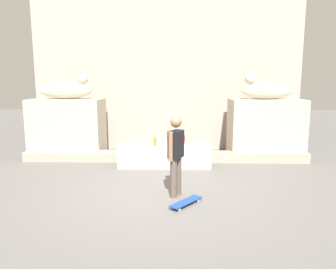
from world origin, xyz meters
TOP-DOWN VIEW (x-y plane):
  - ground_plane at (0.00, 0.00)m, footprint 40.00×40.00m
  - facade_wall at (0.00, 4.86)m, footprint 9.03×0.60m
  - pedestal_left at (-3.11, 3.52)m, footprint 2.20×1.23m
  - pedestal_right at (3.11, 3.52)m, footprint 2.20×1.23m
  - statue_reclining_left at (-3.07, 3.53)m, footprint 1.62×0.63m
  - statue_reclining_right at (3.07, 3.52)m, footprint 1.65×0.74m
  - ledge_block at (0.00, 2.32)m, footprint 2.55×0.75m
  - skater at (0.32, -0.03)m, footprint 0.35×0.49m
  - skateboard at (0.52, -0.54)m, footprint 0.66×0.75m
  - bottle_orange at (-0.25, 2.14)m, footprint 0.07×0.07m
  - bottle_clear at (-0.56, 2.30)m, footprint 0.07×0.07m
  - bottle_red at (0.54, 2.57)m, footprint 0.07×0.07m
  - stair_step at (0.00, 2.89)m, footprint 8.42×0.50m

SIDE VIEW (x-z plane):
  - ground_plane at x=0.00m, z-range 0.00..0.00m
  - skateboard at x=0.52m, z-range 0.02..0.10m
  - stair_step at x=0.00m, z-range 0.00..0.28m
  - ledge_block at x=0.00m, z-range 0.00..0.62m
  - bottle_orange at x=-0.25m, z-range 0.59..0.86m
  - bottle_clear at x=-0.56m, z-range 0.59..0.87m
  - bottle_red at x=0.54m, z-range 0.59..0.87m
  - pedestal_left at x=-3.11m, z-range 0.00..1.81m
  - pedestal_right at x=3.11m, z-range 0.00..1.81m
  - skater at x=0.32m, z-range 0.09..1.76m
  - statue_reclining_left at x=-3.07m, z-range 1.70..2.48m
  - statue_reclining_right at x=3.07m, z-range 1.70..2.48m
  - facade_wall at x=0.00m, z-range 0.00..6.19m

